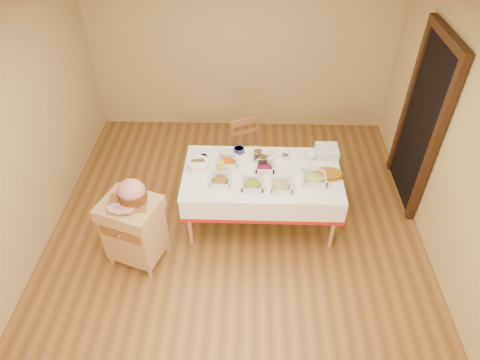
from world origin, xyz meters
The scene contains 23 objects.
room_shell centered at (0.00, 0.00, 1.30)m, with size 5.00×5.00×5.00m.
doorway centered at (2.20, 0.90, 1.11)m, with size 0.09×1.10×2.20m.
dining_table centered at (0.30, 0.30, 0.60)m, with size 1.82×1.02×0.76m.
butcher_cart centered at (-1.09, -0.34, 0.48)m, with size 0.73×0.67×0.84m.
dining_chair centered at (0.14, 1.04, 0.48)m, with size 0.55×0.54×0.94m.
ham_on_board centered at (-1.05, -0.31, 0.96)m, with size 0.41×0.39×0.27m.
serving_dish_a centered at (-0.17, 0.12, 0.79)m, with size 0.24×0.23×0.10m.
serving_dish_b centered at (0.19, 0.06, 0.79)m, with size 0.24×0.24×0.10m.
serving_dish_c centered at (0.51, 0.05, 0.79)m, with size 0.23×0.23×0.09m.
serving_dish_d centered at (0.88, 0.18, 0.79)m, with size 0.26×0.26×0.10m.
serving_dish_e centered at (-0.10, 0.45, 0.80)m, with size 0.25×0.24×0.11m.
serving_dish_f centered at (0.33, 0.37, 0.79)m, with size 0.23×0.22×0.10m.
small_bowl_left centered at (-0.40, 0.54, 0.79)m, with size 0.11×0.11×0.05m.
small_bowl_mid centered at (0.02, 0.70, 0.79)m, with size 0.13×0.13×0.06m.
small_bowl_right centered at (0.58, 0.58, 0.79)m, with size 0.10×0.10×0.05m.
bowl_white_imported centered at (0.34, 0.67, 0.78)m, with size 0.14×0.14×0.03m, color silver.
bowl_small_imported centered at (0.88, 0.61, 0.79)m, with size 0.16×0.16×0.05m, color silver.
preserve_jar_left centered at (0.25, 0.54, 0.82)m, with size 0.10×0.10×0.13m.
preserve_jar_right centered at (0.31, 0.43, 0.82)m, with size 0.11×0.11×0.13m.
mustard_bottle centered at (-0.17, 0.30, 0.84)m, with size 0.06×0.06×0.19m.
bread_basket centered at (-0.44, 0.37, 0.81)m, with size 0.26×0.26×0.11m.
plate_stack centered at (1.08, 0.68, 0.81)m, with size 0.27×0.27×0.10m.
brass_platter centered at (1.05, 0.27, 0.78)m, with size 0.35×0.25×0.05m.
Camera 1 is at (0.16, -3.49, 3.89)m, focal length 32.00 mm.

